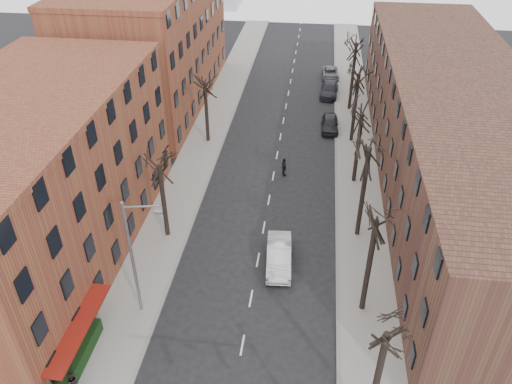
% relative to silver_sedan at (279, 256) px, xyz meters
% --- Properties ---
extents(sidewalk_left, '(4.00, 90.00, 0.15)m').
position_rel_silver_sedan_xyz_m(sidewalk_left, '(-9.61, 19.27, -0.77)').
color(sidewalk_left, gray).
rests_on(sidewalk_left, ground).
extents(sidewalk_right, '(4.00, 90.00, 0.15)m').
position_rel_silver_sedan_xyz_m(sidewalk_right, '(6.39, 19.27, -0.77)').
color(sidewalk_right, gray).
rests_on(sidewalk_right, ground).
extents(building_left_near, '(12.00, 26.00, 12.00)m').
position_rel_silver_sedan_xyz_m(building_left_near, '(-17.61, -0.73, 5.15)').
color(building_left_near, brown).
rests_on(building_left_near, ground).
extents(building_left_far, '(12.00, 28.00, 14.00)m').
position_rel_silver_sedan_xyz_m(building_left_far, '(-17.61, 28.27, 6.15)').
color(building_left_far, brown).
rests_on(building_left_far, ground).
extents(building_right, '(12.00, 50.00, 10.00)m').
position_rel_silver_sedan_xyz_m(building_right, '(14.39, 14.27, 4.15)').
color(building_right, '#523526').
rests_on(building_right, ground).
extents(awning_left, '(1.20, 7.00, 0.15)m').
position_rel_silver_sedan_xyz_m(awning_left, '(-11.01, -9.73, -0.85)').
color(awning_left, maroon).
rests_on(awning_left, ground).
extents(hedge, '(0.80, 6.00, 1.00)m').
position_rel_silver_sedan_xyz_m(hedge, '(-11.11, -10.73, -0.20)').
color(hedge, black).
rests_on(hedge, sidewalk_left).
extents(tree_right_b, '(5.20, 5.20, 10.80)m').
position_rel_silver_sedan_xyz_m(tree_right_b, '(5.99, -3.73, -0.85)').
color(tree_right_b, black).
rests_on(tree_right_b, ground).
extents(tree_right_c, '(5.20, 5.20, 11.60)m').
position_rel_silver_sedan_xyz_m(tree_right_c, '(5.99, 4.27, -0.85)').
color(tree_right_c, black).
rests_on(tree_right_c, ground).
extents(tree_right_d, '(5.20, 5.20, 10.00)m').
position_rel_silver_sedan_xyz_m(tree_right_d, '(5.99, 12.27, -0.85)').
color(tree_right_d, black).
rests_on(tree_right_d, ground).
extents(tree_right_e, '(5.20, 5.20, 10.80)m').
position_rel_silver_sedan_xyz_m(tree_right_e, '(5.99, 20.27, -0.85)').
color(tree_right_e, black).
rests_on(tree_right_e, ground).
extents(tree_right_f, '(5.20, 5.20, 11.60)m').
position_rel_silver_sedan_xyz_m(tree_right_f, '(5.99, 28.27, -0.85)').
color(tree_right_f, black).
rests_on(tree_right_f, ground).
extents(tree_left_a, '(5.20, 5.20, 9.50)m').
position_rel_silver_sedan_xyz_m(tree_left_a, '(-9.21, 2.27, -0.85)').
color(tree_left_a, black).
rests_on(tree_left_a, ground).
extents(tree_left_b, '(5.20, 5.20, 9.50)m').
position_rel_silver_sedan_xyz_m(tree_left_b, '(-9.21, 18.27, -0.85)').
color(tree_left_b, black).
rests_on(tree_left_b, ground).
extents(streetlight, '(2.45, 0.22, 9.03)m').
position_rel_silver_sedan_xyz_m(streetlight, '(-8.64, -5.73, 4.17)').
color(streetlight, slate).
rests_on(streetlight, ground).
extents(silver_sedan, '(2.18, 5.27, 1.69)m').
position_rel_silver_sedan_xyz_m(silver_sedan, '(0.00, 0.00, 0.00)').
color(silver_sedan, silver).
rests_on(silver_sedan, ground).
extents(parked_car_near, '(1.91, 4.56, 1.54)m').
position_rel_silver_sedan_xyz_m(parked_car_near, '(3.69, 22.63, -0.08)').
color(parked_car_near, black).
rests_on(parked_car_near, ground).
extents(parked_car_mid, '(2.49, 5.43, 1.54)m').
position_rel_silver_sedan_xyz_m(parked_car_mid, '(3.56, 32.36, -0.08)').
color(parked_car_mid, black).
rests_on(parked_car_mid, ground).
extents(parked_car_far, '(2.38, 4.79, 1.31)m').
position_rel_silver_sedan_xyz_m(parked_car_far, '(3.69, 38.24, -0.19)').
color(parked_car_far, slate).
rests_on(parked_car_far, ground).
extents(pedestrian_b, '(0.97, 0.91, 1.60)m').
position_rel_silver_sedan_xyz_m(pedestrian_b, '(-10.63, -12.25, 0.10)').
color(pedestrian_b, black).
rests_on(pedestrian_b, sidewalk_left).
extents(pedestrian_crossing, '(0.84, 1.20, 1.89)m').
position_rel_silver_sedan_xyz_m(pedestrian_crossing, '(-0.62, 12.49, 0.10)').
color(pedestrian_crossing, black).
rests_on(pedestrian_crossing, ground).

